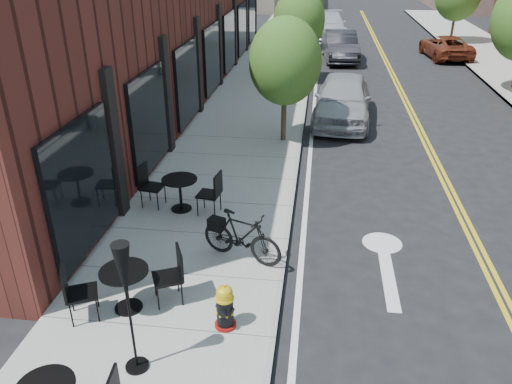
{
  "coord_description": "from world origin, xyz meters",
  "views": [
    {
      "loc": [
        0.46,
        -6.1,
        5.8
      ],
      "look_at": [
        -0.76,
        3.4,
        1.0
      ],
      "focal_mm": 35.0,
      "sensor_mm": 36.0,
      "label": 1
    }
  ],
  "objects_px": {
    "bistro_set_c": "(180,189)",
    "parked_car_a": "(343,99)",
    "bicycle_right": "(242,236)",
    "parked_car_far": "(445,47)",
    "parked_car_b": "(340,46)",
    "parked_car_c": "(330,25)",
    "patio_umbrella": "(125,283)",
    "fire_hydrant": "(225,307)",
    "bistro_set_b": "(125,284)"
  },
  "relations": [
    {
      "from": "bistro_set_c",
      "to": "parked_car_a",
      "type": "relative_size",
      "value": 0.41
    },
    {
      "from": "bicycle_right",
      "to": "parked_car_far",
      "type": "xyz_separation_m",
      "value": [
        8.19,
        21.31,
        -0.03
      ]
    },
    {
      "from": "parked_car_a",
      "to": "parked_car_b",
      "type": "bearing_deg",
      "value": 93.61
    },
    {
      "from": "parked_car_a",
      "to": "parked_car_c",
      "type": "height_order",
      "value": "parked_car_a"
    },
    {
      "from": "patio_umbrella",
      "to": "parked_car_b",
      "type": "xyz_separation_m",
      "value": [
        3.45,
        22.95,
        -0.9
      ]
    },
    {
      "from": "fire_hydrant",
      "to": "bistro_set_c",
      "type": "relative_size",
      "value": 0.42
    },
    {
      "from": "parked_car_far",
      "to": "parked_car_c",
      "type": "bearing_deg",
      "value": -51.44
    },
    {
      "from": "fire_hydrant",
      "to": "parked_car_b",
      "type": "distance_m",
      "value": 22.02
    },
    {
      "from": "bistro_set_c",
      "to": "parked_car_c",
      "type": "bearing_deg",
      "value": 90.6
    },
    {
      "from": "patio_umbrella",
      "to": "parked_car_b",
      "type": "distance_m",
      "value": 23.23
    },
    {
      "from": "fire_hydrant",
      "to": "patio_umbrella",
      "type": "relative_size",
      "value": 0.38
    },
    {
      "from": "bistro_set_c",
      "to": "parked_car_b",
      "type": "xyz_separation_m",
      "value": [
        4.08,
        18.05,
        0.13
      ]
    },
    {
      "from": "bistro_set_c",
      "to": "parked_car_a",
      "type": "xyz_separation_m",
      "value": [
        3.95,
        7.5,
        0.18
      ]
    },
    {
      "from": "parked_car_c",
      "to": "parked_car_b",
      "type": "bearing_deg",
      "value": -87.12
    },
    {
      "from": "bistro_set_c",
      "to": "patio_umbrella",
      "type": "xyz_separation_m",
      "value": [
        0.63,
        -4.9,
        1.03
      ]
    },
    {
      "from": "bicycle_right",
      "to": "parked_car_a",
      "type": "distance_m",
      "value": 9.63
    },
    {
      "from": "bicycle_right",
      "to": "bistro_set_b",
      "type": "distance_m",
      "value": 2.45
    },
    {
      "from": "bicycle_right",
      "to": "patio_umbrella",
      "type": "distance_m",
      "value": 3.38
    },
    {
      "from": "bicycle_right",
      "to": "parked_car_c",
      "type": "xyz_separation_m",
      "value": [
        1.8,
        27.77,
        0.12
      ]
    },
    {
      "from": "bistro_set_b",
      "to": "parked_car_far",
      "type": "xyz_separation_m",
      "value": [
        9.91,
        23.06,
        -0.02
      ]
    },
    {
      "from": "bistro_set_c",
      "to": "parked_car_far",
      "type": "bearing_deg",
      "value": 71.33
    },
    {
      "from": "bistro_set_b",
      "to": "bistro_set_c",
      "type": "distance_m",
      "value": 3.62
    },
    {
      "from": "bicycle_right",
      "to": "bistro_set_b",
      "type": "bearing_deg",
      "value": 156.07
    },
    {
      "from": "bistro_set_c",
      "to": "parked_car_c",
      "type": "relative_size",
      "value": 0.37
    },
    {
      "from": "bistro_set_b",
      "to": "bicycle_right",
      "type": "bearing_deg",
      "value": 20.64
    },
    {
      "from": "parked_car_b",
      "to": "parked_car_c",
      "type": "xyz_separation_m",
      "value": [
        -0.54,
        7.84,
        -0.01
      ]
    },
    {
      "from": "patio_umbrella",
      "to": "parked_car_b",
      "type": "relative_size",
      "value": 0.46
    },
    {
      "from": "bistro_set_c",
      "to": "parked_car_b",
      "type": "distance_m",
      "value": 18.51
    },
    {
      "from": "fire_hydrant",
      "to": "parked_car_c",
      "type": "xyz_separation_m",
      "value": [
        1.77,
        29.74,
        0.26
      ]
    },
    {
      "from": "bistro_set_b",
      "to": "bistro_set_c",
      "type": "bearing_deg",
      "value": 65.55
    },
    {
      "from": "bicycle_right",
      "to": "parked_car_b",
      "type": "xyz_separation_m",
      "value": [
        2.34,
        19.93,
        0.13
      ]
    },
    {
      "from": "bistro_set_c",
      "to": "patio_umbrella",
      "type": "distance_m",
      "value": 5.04
    },
    {
      "from": "fire_hydrant",
      "to": "parked_car_c",
      "type": "relative_size",
      "value": 0.16
    },
    {
      "from": "parked_car_a",
      "to": "parked_car_far",
      "type": "height_order",
      "value": "parked_car_a"
    },
    {
      "from": "parked_car_c",
      "to": "parked_car_far",
      "type": "xyz_separation_m",
      "value": [
        6.39,
        -6.45,
        -0.15
      ]
    },
    {
      "from": "patio_umbrella",
      "to": "bistro_set_c",
      "type": "bearing_deg",
      "value": 97.31
    },
    {
      "from": "patio_umbrella",
      "to": "parked_car_a",
      "type": "bearing_deg",
      "value": 75.02
    },
    {
      "from": "bicycle_right",
      "to": "bistro_set_c",
      "type": "relative_size",
      "value": 0.89
    },
    {
      "from": "bistro_set_b",
      "to": "parked_car_b",
      "type": "relative_size",
      "value": 0.41
    },
    {
      "from": "parked_car_a",
      "to": "parked_car_b",
      "type": "height_order",
      "value": "parked_car_a"
    },
    {
      "from": "parked_car_b",
      "to": "parked_car_far",
      "type": "bearing_deg",
      "value": 8.05
    },
    {
      "from": "fire_hydrant",
      "to": "parked_car_a",
      "type": "relative_size",
      "value": 0.17
    },
    {
      "from": "fire_hydrant",
      "to": "parked_car_c",
      "type": "bearing_deg",
      "value": 107.85
    },
    {
      "from": "bistro_set_b",
      "to": "parked_car_a",
      "type": "height_order",
      "value": "parked_car_a"
    },
    {
      "from": "bistro_set_b",
      "to": "parked_car_a",
      "type": "bearing_deg",
      "value": 45.71
    },
    {
      "from": "fire_hydrant",
      "to": "bistro_set_c",
      "type": "distance_m",
      "value": 4.24
    },
    {
      "from": "fire_hydrant",
      "to": "parked_car_far",
      "type": "height_order",
      "value": "parked_car_far"
    },
    {
      "from": "parked_car_c",
      "to": "parked_car_far",
      "type": "relative_size",
      "value": 1.19
    },
    {
      "from": "bistro_set_b",
      "to": "patio_umbrella",
      "type": "bearing_deg",
      "value": -89.69
    },
    {
      "from": "bistro_set_b",
      "to": "patio_umbrella",
      "type": "xyz_separation_m",
      "value": [
        0.6,
        -1.28,
        1.03
      ]
    }
  ]
}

